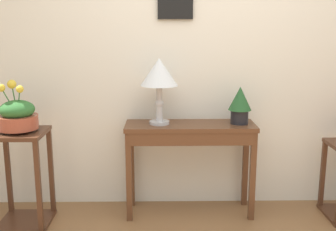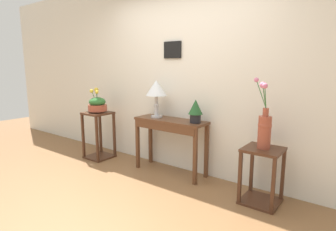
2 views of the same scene
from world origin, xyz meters
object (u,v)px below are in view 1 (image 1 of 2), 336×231
console_table (190,140)px  pedestal_stand_left (23,179)px  table_lamp (159,75)px  potted_plant_on_console (240,103)px  planter_bowl_wide_left (17,115)px

console_table → pedestal_stand_left: bearing=-172.9°
table_lamp → potted_plant_on_console: table_lamp is taller
console_table → pedestal_stand_left: console_table is taller
potted_plant_on_console → pedestal_stand_left: 1.81m
potted_plant_on_console → planter_bowl_wide_left: planter_bowl_wide_left is taller
potted_plant_on_console → pedestal_stand_left: potted_plant_on_console is taller
potted_plant_on_console → pedestal_stand_left: (-1.71, -0.19, -0.56)m
table_lamp → planter_bowl_wide_left: 1.12m
table_lamp → console_table: bearing=-4.8°
console_table → table_lamp: (-0.25, 0.02, 0.52)m
console_table → planter_bowl_wide_left: bearing=-172.9°
pedestal_stand_left → planter_bowl_wide_left: (-0.00, -0.00, 0.51)m
table_lamp → planter_bowl_wide_left: bearing=-170.1°
console_table → planter_bowl_wide_left: planter_bowl_wide_left is taller
potted_plant_on_console → table_lamp: bearing=-180.0°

